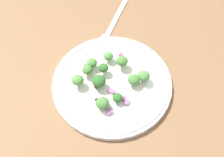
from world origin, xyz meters
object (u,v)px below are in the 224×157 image
object	(u,v)px
plate	(112,83)
broccoli_floret_1	(103,68)
broccoli_floret_2	(99,81)
fork	(113,23)
broccoli_floret_0	(144,76)

from	to	relation	value
plate	broccoli_floret_1	bearing A→B (deg)	64.67
broccoli_floret_2	fork	size ratio (longest dim) A/B	0.16
broccoli_floret_2	fork	xyz separation A→B (cm)	(19.08, 6.22, -3.16)
broccoli_floret_0	fork	xyz separation A→B (cm)	(13.34, 14.16, -2.86)
broccoli_floret_1	broccoli_floret_2	bearing A→B (deg)	-167.24
plate	fork	xyz separation A→B (cm)	(16.79, 8.18, -0.61)
fork	broccoli_floret_1	bearing A→B (deg)	-160.76
broccoli_floret_0	broccoli_floret_1	world-z (taller)	same
broccoli_floret_2	broccoli_floret_1	bearing A→B (deg)	12.76
plate	broccoli_floret_1	world-z (taller)	broccoli_floret_1
broccoli_floret_0	fork	size ratio (longest dim) A/B	0.14
plate	broccoli_floret_2	size ratio (longest dim) A/B	8.83
broccoli_floret_1	fork	size ratio (longest dim) A/B	0.12
plate	fork	distance (cm)	18.69
broccoli_floret_2	fork	bearing A→B (deg)	18.05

